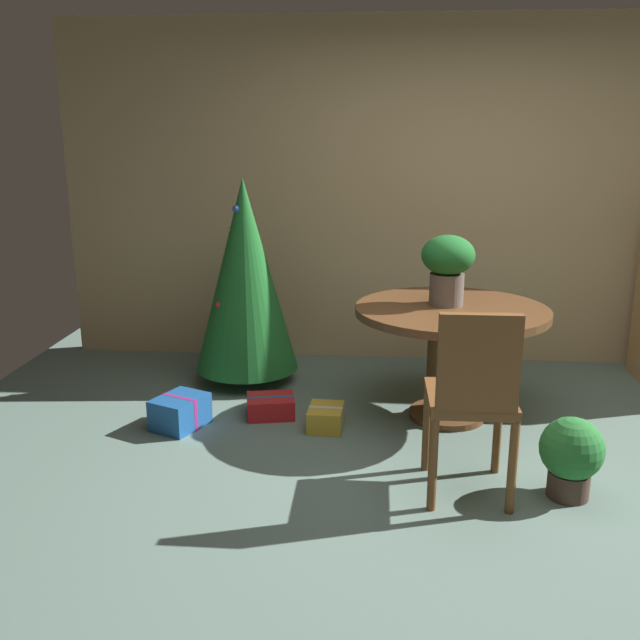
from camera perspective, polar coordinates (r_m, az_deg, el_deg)
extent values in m
plane|color=slate|center=(3.72, 13.18, -13.44)|extent=(6.60, 6.60, 0.00)
cube|color=tan|center=(5.48, 10.64, 10.07)|extent=(6.00, 0.10, 2.60)
cylinder|color=brown|center=(4.54, 10.36, -7.62)|extent=(0.48, 0.48, 0.04)
cylinder|color=brown|center=(4.42, 10.56, -3.57)|extent=(0.28, 0.28, 0.64)
cylinder|color=brown|center=(4.32, 10.78, 0.74)|extent=(1.19, 1.19, 0.05)
cylinder|color=#665B51|center=(4.35, 10.36, 2.51)|extent=(0.21, 0.21, 0.20)
ellipsoid|color=#1E6628|center=(4.31, 10.49, 5.28)|extent=(0.33, 0.33, 0.25)
sphere|color=red|center=(4.43, 10.84, 5.58)|extent=(0.06, 0.06, 0.06)
sphere|color=red|center=(4.28, 9.39, 5.61)|extent=(0.06, 0.06, 0.06)
sphere|color=red|center=(4.34, 9.48, 5.85)|extent=(0.05, 0.05, 0.05)
cylinder|color=brown|center=(3.76, 8.76, -8.85)|extent=(0.04, 0.04, 0.47)
cylinder|color=brown|center=(3.81, 14.38, -8.86)|extent=(0.04, 0.04, 0.47)
cylinder|color=brown|center=(3.39, 9.26, -11.68)|extent=(0.04, 0.04, 0.47)
cylinder|color=brown|center=(3.44, 15.54, -11.63)|extent=(0.04, 0.04, 0.47)
cube|color=brown|center=(3.50, 12.21, -6.35)|extent=(0.41, 0.46, 0.05)
cube|color=brown|center=(3.22, 12.93, -3.45)|extent=(0.37, 0.05, 0.46)
cylinder|color=brown|center=(5.12, -5.96, -4.42)|extent=(0.10, 0.10, 0.10)
cone|color=#1E6628|center=(4.92, -6.19, 3.67)|extent=(0.73, 0.73, 1.36)
sphere|color=gold|center=(4.88, -7.31, 7.35)|extent=(0.05, 0.05, 0.05)
sphere|color=#2D51A8|center=(4.82, -6.90, 9.06)|extent=(0.06, 0.06, 0.06)
sphere|color=#2D51A8|center=(4.91, -6.84, 8.56)|extent=(0.04, 0.04, 0.04)
sphere|color=red|center=(4.84, -8.34, 1.24)|extent=(0.04, 0.04, 0.04)
cube|color=gold|center=(4.29, 0.48, -8.02)|extent=(0.22, 0.27, 0.13)
cube|color=silver|center=(4.29, 0.48, -8.02)|extent=(0.21, 0.04, 0.13)
cube|color=#1E569E|center=(4.38, -11.43, -7.43)|extent=(0.36, 0.39, 0.19)
cube|color=#9E287A|center=(4.38, -11.43, -7.43)|extent=(0.24, 0.13, 0.20)
cube|color=red|center=(4.48, -4.08, -7.09)|extent=(0.34, 0.29, 0.13)
cube|color=#1E569E|center=(4.48, -4.08, -7.09)|extent=(0.30, 0.09, 0.13)
cylinder|color=#4C382D|center=(3.74, 19.74, -12.58)|extent=(0.20, 0.20, 0.13)
sphere|color=#287533|center=(3.66, 20.01, -9.90)|extent=(0.31, 0.31, 0.31)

